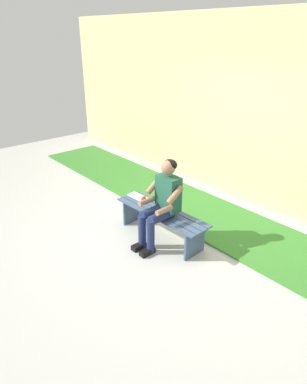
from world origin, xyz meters
TOP-DOWN VIEW (x-y plane):
  - ground_plane at (0.91, 1.00)m, footprint 10.00×7.00m
  - grass_strip at (0.00, -1.00)m, footprint 9.00×1.28m
  - brick_wall at (0.50, -2.07)m, footprint 9.50×0.24m
  - bench_near at (0.00, 0.00)m, footprint 1.53×0.48m
  - person_seated at (-0.11, 0.10)m, footprint 0.50×0.69m
  - apple at (0.41, -0.01)m, footprint 0.08×0.08m
  - book_open at (0.54, -0.03)m, footprint 0.42×0.17m

SIDE VIEW (x-z plane):
  - ground_plane at x=0.91m, z-range -0.04..0.00m
  - grass_strip at x=0.00m, z-range 0.00..0.03m
  - bench_near at x=0.00m, z-range 0.11..0.54m
  - book_open at x=0.54m, z-range 0.43..0.45m
  - apple at x=0.41m, z-range 0.43..0.51m
  - person_seated at x=-0.11m, z-range 0.06..1.29m
  - brick_wall at x=0.50m, z-range 0.00..3.11m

